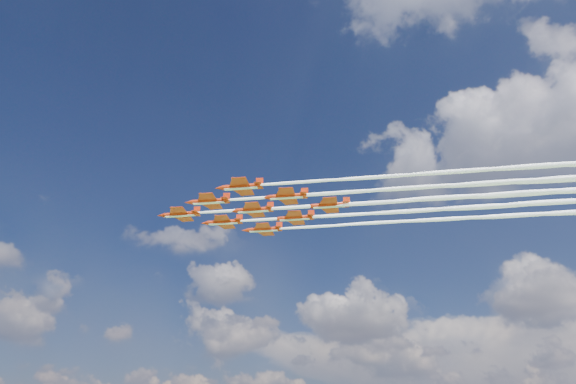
{
  "coord_description": "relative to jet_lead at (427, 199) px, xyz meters",
  "views": [
    {
      "loc": [
        94.91,
        -109.61,
        27.53
      ],
      "look_at": [
        12.44,
        -0.63,
        91.51
      ],
      "focal_mm": 35.0,
      "sensor_mm": 36.0,
      "label": 1
    }
  ],
  "objects": [
    {
      "name": "jet_row4_port",
      "position": [
        31.39,
        8.39,
        0.0
      ],
      "size": [
        127.88,
        71.56,
        3.09
      ],
      "rotation": [
        0.0,
        0.0,
        0.5
      ],
      "color": "red"
    },
    {
      "name": "jet_row2_starb",
      "position": [
        5.68,
        11.64,
        0.0
      ],
      "size": [
        127.88,
        71.56,
        3.09
      ],
      "rotation": [
        0.0,
        0.0,
        0.5
      ],
      "color": "red"
    },
    {
      "name": "jet_row3_port",
      "position": [
        25.7,
        -3.25,
        0.0
      ],
      "size": [
        127.88,
        71.56,
        3.09
      ],
      "rotation": [
        0.0,
        0.0,
        0.5
      ],
      "color": "red"
    },
    {
      "name": "jet_row3_centre",
      "position": [
        18.53,
        10.02,
        0.0
      ],
      "size": [
        127.88,
        71.56,
        3.09
      ],
      "rotation": [
        0.0,
        0.0,
        0.5
      ],
      "color": "red"
    },
    {
      "name": "jet_row2_port",
      "position": [
        12.85,
        -1.63,
        0.0
      ],
      "size": [
        127.88,
        71.56,
        3.09
      ],
      "rotation": [
        0.0,
        0.0,
        0.5
      ],
      "color": "red"
    },
    {
      "name": "jet_row4_starb",
      "position": [
        24.21,
        21.66,
        0.0
      ],
      "size": [
        127.88,
        71.56,
        3.09
      ],
      "rotation": [
        0.0,
        0.0,
        0.5
      ],
      "color": "red"
    },
    {
      "name": "jet_row3_starb",
      "position": [
        11.36,
        23.29,
        0.0
      ],
      "size": [
        127.88,
        71.56,
        3.09
      ],
      "rotation": [
        0.0,
        0.0,
        0.5
      ],
      "color": "red"
    },
    {
      "name": "jet_lead",
      "position": [
        0.0,
        0.0,
        0.0
      ],
      "size": [
        127.88,
        71.56,
        3.09
      ],
      "rotation": [
        0.0,
        0.0,
        0.5
      ],
      "color": "red"
    }
  ]
}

